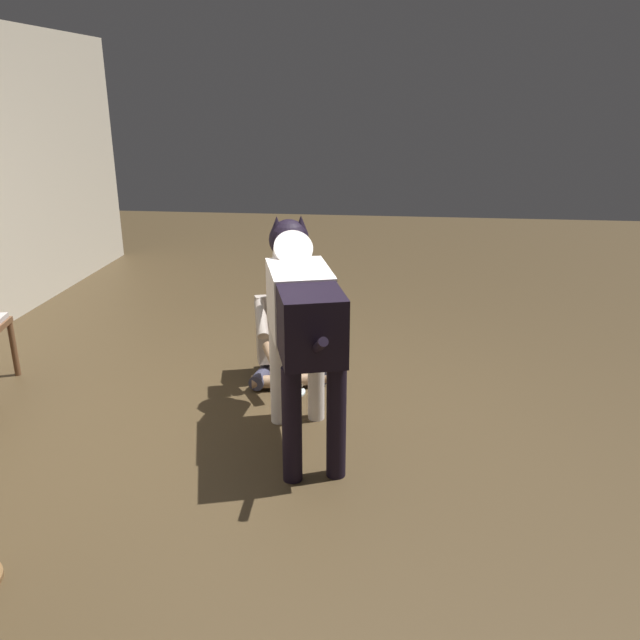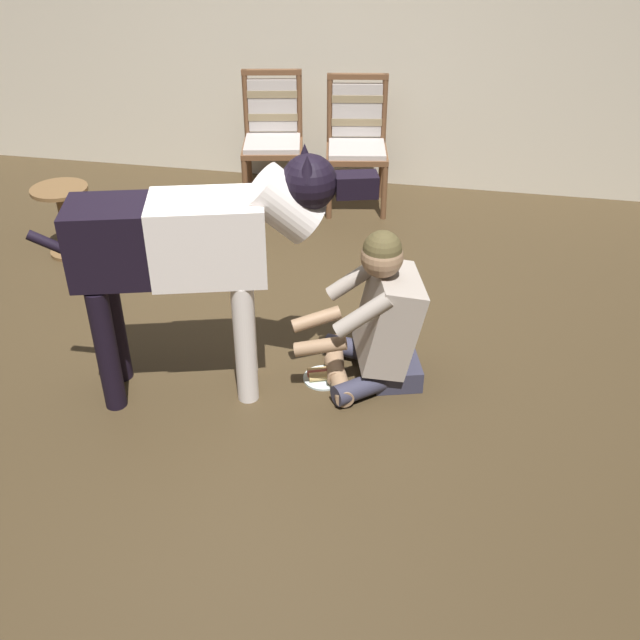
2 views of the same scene
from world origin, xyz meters
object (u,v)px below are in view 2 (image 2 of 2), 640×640
at_px(dining_chair_right_of_pair, 357,137).
at_px(person_sitting_on_floor, 378,321).
at_px(dining_chair_left_of_pair, 273,131).
at_px(large_dog, 196,246).
at_px(round_side_table, 64,215).
at_px(hot_dog_on_plate, 323,375).

relative_size(dining_chair_right_of_pair, person_sitting_on_floor, 1.15).
height_order(dining_chair_left_of_pair, large_dog, large_dog).
bearing_deg(large_dog, person_sitting_on_floor, 16.07).
height_order(dining_chair_left_of_pair, round_side_table, dining_chair_left_of_pair).
xyz_separation_m(person_sitting_on_floor, round_side_table, (-2.28, 1.02, -0.06)).
bearing_deg(large_dog, hot_dog_on_plate, 16.07).
xyz_separation_m(dining_chair_right_of_pair, large_dog, (-0.39, -2.50, 0.28)).
distance_m(dining_chair_left_of_pair, person_sitting_on_floor, 2.52).
height_order(large_dog, hot_dog_on_plate, large_dog).
distance_m(person_sitting_on_floor, large_dog, 1.00).
xyz_separation_m(dining_chair_right_of_pair, hot_dog_on_plate, (0.19, -2.33, -0.52)).
xyz_separation_m(person_sitting_on_floor, hot_dog_on_plate, (-0.27, -0.08, -0.32)).
bearing_deg(large_dog, dining_chair_left_of_pair, 96.13).
bearing_deg(hot_dog_on_plate, dining_chair_left_of_pair, 109.91).
bearing_deg(person_sitting_on_floor, dining_chair_right_of_pair, 101.45).
bearing_deg(hot_dog_on_plate, person_sitting_on_floor, 16.07).
height_order(dining_chair_right_of_pair, person_sitting_on_floor, dining_chair_right_of_pair).
xyz_separation_m(dining_chair_left_of_pair, hot_dog_on_plate, (0.84, -2.33, -0.52)).
height_order(dining_chair_left_of_pair, hot_dog_on_plate, dining_chair_left_of_pair).
bearing_deg(round_side_table, hot_dog_on_plate, -28.67).
relative_size(person_sitting_on_floor, round_side_table, 1.75).
bearing_deg(hot_dog_on_plate, dining_chair_right_of_pair, 94.54).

